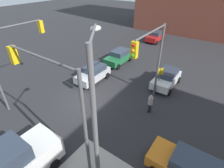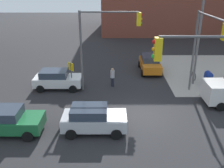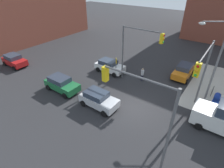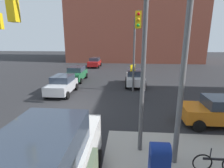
% 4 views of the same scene
% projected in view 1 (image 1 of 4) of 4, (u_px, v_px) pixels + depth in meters
% --- Properties ---
extents(ground_plane, '(120.00, 120.00, 0.00)m').
position_uv_depth(ground_plane, '(86.00, 101.00, 15.50)').
color(ground_plane, '#28282B').
extents(traffic_signal_nw_corner, '(4.86, 0.36, 6.50)m').
position_uv_depth(traffic_signal_nw_corner, '(151.00, 55.00, 12.68)').
color(traffic_signal_nw_corner, '#59595B').
rests_on(traffic_signal_nw_corner, ground).
extents(traffic_signal_se_corner, '(4.94, 0.36, 6.50)m').
position_uv_depth(traffic_signal_se_corner, '(14.00, 51.00, 13.43)').
color(traffic_signal_se_corner, '#59595B').
rests_on(traffic_signal_se_corner, ground).
extents(traffic_signal_ne_corner, '(0.36, 5.38, 6.50)m').
position_uv_depth(traffic_signal_ne_corner, '(53.00, 91.00, 8.73)').
color(traffic_signal_ne_corner, '#59595B').
rests_on(traffic_signal_ne_corner, ground).
extents(street_lamp_corner, '(2.33, 1.68, 8.00)m').
position_uv_depth(street_lamp_corner, '(96.00, 121.00, 6.88)').
color(street_lamp_corner, slate).
rests_on(street_lamp_corner, ground).
extents(warning_sign_two_way, '(0.48, 0.48, 2.40)m').
position_uv_depth(warning_sign_two_way, '(160.00, 75.00, 16.16)').
color(warning_sign_two_way, '#4C4C4C').
rests_on(warning_sign_two_way, ground).
extents(coupe_red, '(3.90, 2.02, 1.62)m').
position_uv_depth(coupe_red, '(155.00, 36.00, 28.85)').
color(coupe_red, '#B21919').
rests_on(coupe_red, ground).
extents(coupe_white, '(3.96, 2.02, 1.62)m').
position_uv_depth(coupe_white, '(166.00, 78.00, 17.31)').
color(coupe_white, white).
rests_on(coupe_white, ground).
extents(hatchback_orange, '(2.02, 4.09, 1.62)m').
position_uv_depth(hatchback_orange, '(188.00, 167.00, 9.33)').
color(hatchback_orange, orange).
rests_on(hatchback_orange, ground).
extents(hatchback_green, '(4.13, 2.02, 1.62)m').
position_uv_depth(hatchback_green, '(119.00, 57.00, 21.78)').
color(hatchback_green, '#1E6638').
rests_on(hatchback_green, ground).
extents(sedan_silver, '(3.87, 2.02, 1.62)m').
position_uv_depth(sedan_silver, '(93.00, 73.00, 18.11)').
color(sedan_silver, '#B7BABF').
rests_on(sedan_silver, ground).
extents(pedestrian_crossing, '(0.36, 0.36, 1.68)m').
position_uv_depth(pedestrian_crossing, '(150.00, 104.00, 13.86)').
color(pedestrian_crossing, '#B2B2B7').
rests_on(pedestrian_crossing, ground).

